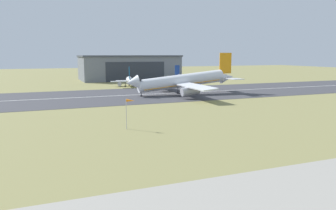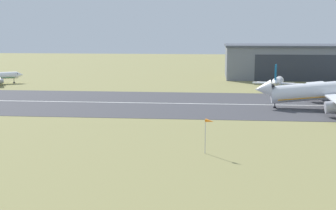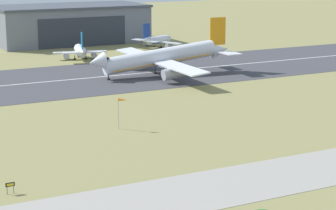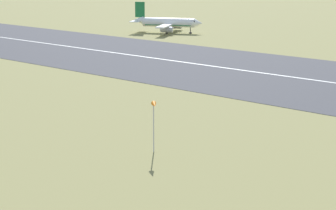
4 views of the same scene
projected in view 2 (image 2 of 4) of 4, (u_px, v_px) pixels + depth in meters
The scene contains 7 objects.
ground_plane at pixel (166, 155), 83.67m from camera, with size 653.13×653.13×0.00m, color olive.
runway_strip at pixel (185, 104), 140.36m from camera, with size 413.13×48.81×0.06m, color #3D3D42.
runway_centreline at pixel (185, 103), 140.36m from camera, with size 371.82×0.70×0.01m, color silver.
hangar_building at pixel (292, 61), 211.25m from camera, with size 60.00×30.41×15.07m.
airplane_landing at pixel (336, 91), 129.84m from camera, with size 45.66×52.59×16.29m.
airplane_parked_east at pixel (278, 82), 169.99m from camera, with size 18.14×19.06×9.96m.
windsock_pole at pixel (209, 124), 83.26m from camera, with size 1.75×1.64×6.45m.
Camera 2 is at (8.06, -22.96, 22.51)m, focal length 50.00 mm.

